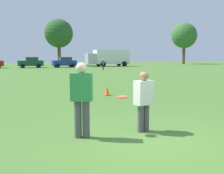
# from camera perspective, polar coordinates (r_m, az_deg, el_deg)

# --- Properties ---
(ground_plane) EXTENTS (159.63, 159.63, 0.00)m
(ground_plane) POSITION_cam_1_polar(r_m,az_deg,el_deg) (6.08, 7.87, -11.80)
(ground_plane) COLOR #47702D
(player_thrower) EXTENTS (0.57, 0.46, 1.79)m
(player_thrower) POSITION_cam_1_polar(r_m,az_deg,el_deg) (6.14, -6.67, -1.91)
(player_thrower) COLOR #4C4C51
(player_thrower) RESTS_ON ground
(player_defender) EXTENTS (0.52, 0.38, 1.55)m
(player_defender) POSITION_cam_1_polar(r_m,az_deg,el_deg) (6.67, 6.96, -2.50)
(player_defender) COLOR #4C4C51
(player_defender) RESTS_ON ground
(frisbee) EXTENTS (0.27, 0.27, 0.05)m
(frisbee) POSITION_cam_1_polar(r_m,az_deg,el_deg) (6.39, 2.18, -2.20)
(frisbee) COLOR #E54C33
(traffic_cone) EXTENTS (0.32, 0.32, 0.48)m
(traffic_cone) POSITION_cam_1_polar(r_m,az_deg,el_deg) (12.89, -1.10, -0.84)
(traffic_cone) COLOR #D8590C
(traffic_cone) RESTS_ON ground
(parked_car_near_right) EXTENTS (4.25, 2.30, 1.82)m
(parked_car_near_right) POSITION_cam_1_polar(r_m,az_deg,el_deg) (46.84, -17.41, 5.19)
(parked_car_near_right) COLOR #0C4C2D
(parked_car_near_right) RESTS_ON ground
(parked_car_far_right) EXTENTS (4.25, 2.30, 1.82)m
(parked_car_far_right) POSITION_cam_1_polar(r_m,az_deg,el_deg) (47.07, -10.39, 5.39)
(parked_car_far_right) COLOR navy
(parked_car_far_right) RESTS_ON ground
(box_truck) EXTENTS (8.56, 3.16, 3.18)m
(box_truck) POSITION_cam_1_polar(r_m,az_deg,el_deg) (51.09, -0.80, 6.53)
(box_truck) COLOR white
(box_truck) RESTS_ON ground
(bystander_far_jogger) EXTENTS (0.41, 0.49, 1.56)m
(bystander_far_jogger) POSITION_cam_1_polar(r_m,az_deg,el_deg) (37.82, -1.96, 5.13)
(bystander_far_jogger) COLOR #1E234C
(bystander_far_jogger) RESTS_ON ground
(tree_center_elm) EXTENTS (6.10, 6.10, 9.90)m
(tree_center_elm) POSITION_cam_1_polar(r_m,az_deg,el_deg) (58.04, -11.61, 11.42)
(tree_center_elm) COLOR brown
(tree_center_elm) RESTS_ON ground
(tree_east_birch) EXTENTS (6.47, 6.47, 10.51)m
(tree_east_birch) POSITION_cam_1_polar(r_m,az_deg,el_deg) (70.63, 15.58, 10.78)
(tree_east_birch) COLOR brown
(tree_east_birch) RESTS_ON ground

